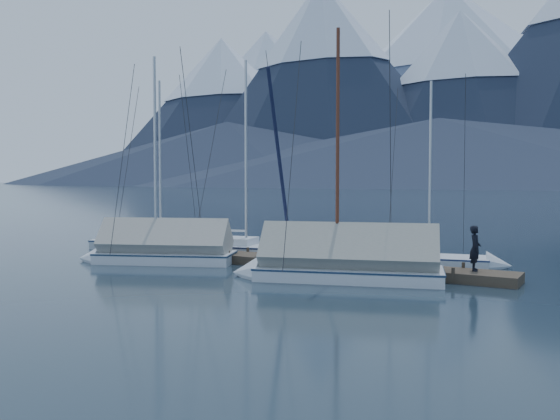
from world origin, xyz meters
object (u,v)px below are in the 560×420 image
(sailboat_covered_near, at_px, (333,266))
(sailboat_open_mid, at_px, (257,252))
(person, at_px, (475,248))
(sailboat_open_left, at_px, (170,245))
(sailboat_open_right, at_px, (440,262))
(sailboat_covered_far, at_px, (153,252))

(sailboat_covered_near, bearing_deg, sailboat_open_mid, 144.39)
(sailboat_covered_near, bearing_deg, person, 27.05)
(sailboat_open_mid, xyz_separation_m, person, (9.95, -1.91, 0.94))
(sailboat_open_left, height_order, person, sailboat_open_left)
(sailboat_open_right, height_order, sailboat_covered_far, sailboat_covered_far)
(sailboat_open_right, distance_m, sailboat_covered_near, 5.57)
(sailboat_open_mid, xyz_separation_m, sailboat_covered_near, (5.70, -4.08, 0.30))
(sailboat_covered_near, xyz_separation_m, sailboat_covered_far, (-8.11, -0.02, -0.02))
(sailboat_covered_far, bearing_deg, person, 10.05)
(sailboat_open_mid, bearing_deg, sailboat_covered_far, -120.41)
(sailboat_open_left, bearing_deg, person, -7.74)
(sailboat_open_mid, distance_m, sailboat_covered_near, 7.02)
(sailboat_covered_near, relative_size, person, 6.16)
(sailboat_open_left, height_order, sailboat_covered_near, sailboat_covered_near)
(sailboat_open_left, relative_size, sailboat_open_mid, 0.95)
(sailboat_open_left, relative_size, sailboat_covered_far, 0.99)
(sailboat_open_mid, height_order, sailboat_covered_far, sailboat_open_mid)
(sailboat_open_mid, bearing_deg, person, -10.87)
(sailboat_open_left, height_order, sailboat_covered_far, sailboat_covered_far)
(sailboat_covered_near, height_order, person, sailboat_covered_near)
(sailboat_open_left, height_order, sailboat_open_right, sailboat_open_left)
(sailboat_open_right, bearing_deg, sailboat_open_left, -176.35)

